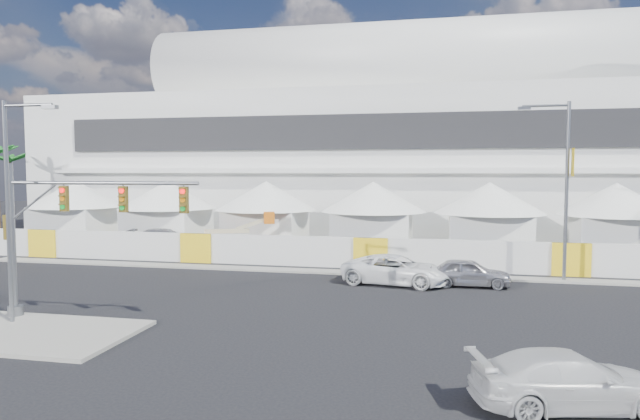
% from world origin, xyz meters
% --- Properties ---
extents(ground, '(160.00, 160.00, 0.00)m').
position_xyz_m(ground, '(0.00, 0.00, 0.00)').
color(ground, black).
rests_on(ground, ground).
extents(median_island, '(10.00, 5.00, 0.15)m').
position_xyz_m(median_island, '(-6.00, -3.00, 0.07)').
color(median_island, gray).
rests_on(median_island, ground).
extents(far_curb, '(80.00, 1.20, 0.12)m').
position_xyz_m(far_curb, '(20.00, 12.50, 0.06)').
color(far_curb, gray).
rests_on(far_curb, ground).
extents(stadium, '(80.00, 24.80, 21.98)m').
position_xyz_m(stadium, '(8.71, 41.50, 9.45)').
color(stadium, silver).
rests_on(stadium, ground).
extents(tent_row, '(53.40, 8.40, 5.40)m').
position_xyz_m(tent_row, '(0.50, 24.00, 3.15)').
color(tent_row, white).
rests_on(tent_row, ground).
extents(hoarding_fence, '(70.00, 0.25, 2.00)m').
position_xyz_m(hoarding_fence, '(6.00, 14.50, 1.00)').
color(hoarding_fence, silver).
rests_on(hoarding_fence, ground).
extents(palm_cluster, '(10.60, 10.60, 8.55)m').
position_xyz_m(palm_cluster, '(-33.46, 29.50, 6.88)').
color(palm_cluster, '#47331E').
rests_on(palm_cluster, ground).
extents(sedan_silver, '(1.89, 4.51, 1.52)m').
position_xyz_m(sedan_silver, '(11.90, 10.05, 0.76)').
color(sedan_silver, '#A9A8AC').
rests_on(sedan_silver, ground).
extents(pickup_curb, '(3.60, 6.22, 1.63)m').
position_xyz_m(pickup_curb, '(7.96, 9.77, 0.82)').
color(pickup_curb, white).
rests_on(pickup_curb, ground).
extents(pickup_near, '(3.37, 5.55, 1.51)m').
position_xyz_m(pickup_near, '(13.81, -5.79, 0.75)').
color(pickup_near, silver).
rests_on(pickup_near, ground).
extents(lot_car_c, '(3.62, 6.09, 1.65)m').
position_xyz_m(lot_car_c, '(-11.13, 19.95, 0.83)').
color(lot_car_c, '#A7A7AB').
rests_on(lot_car_c, ground).
extents(traffic_mast, '(8.79, 0.63, 6.46)m').
position_xyz_m(traffic_mast, '(-5.25, -1.00, 3.79)').
color(traffic_mast, gray).
rests_on(traffic_mast, median_island).
extents(streetlight_median, '(2.47, 0.25, 8.92)m').
position_xyz_m(streetlight_median, '(-6.43, -1.92, 5.27)').
color(streetlight_median, slate).
rests_on(streetlight_median, median_island).
extents(streetlight_curb, '(3.00, 0.68, 10.15)m').
position_xyz_m(streetlight_curb, '(17.02, 12.50, 5.88)').
color(streetlight_curb, gray).
rests_on(streetlight_curb, ground).
extents(boom_lift, '(6.45, 2.45, 3.16)m').
position_xyz_m(boom_lift, '(-5.73, 18.12, 0.85)').
color(boom_lift, orange).
rests_on(boom_lift, ground).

